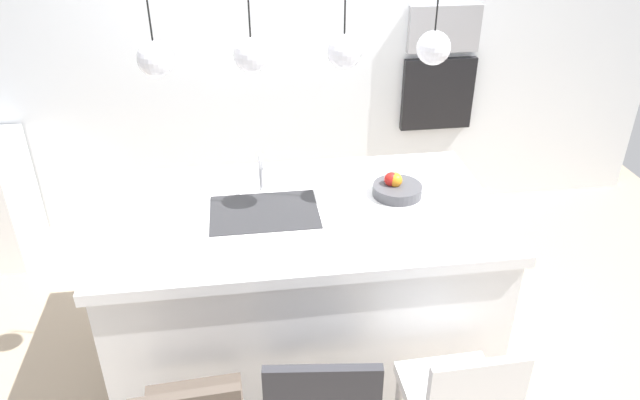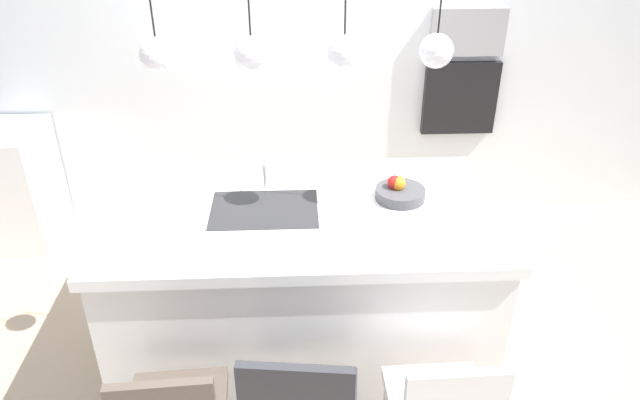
% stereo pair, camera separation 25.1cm
% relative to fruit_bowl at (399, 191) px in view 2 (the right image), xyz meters
% --- Properties ---
extents(floor, '(6.60, 6.60, 0.00)m').
position_rel_fruit_bowl_xyz_m(floor, '(-0.53, -0.09, -0.99)').
color(floor, tan).
rests_on(floor, ground).
extents(back_wall, '(6.00, 0.10, 2.60)m').
position_rel_fruit_bowl_xyz_m(back_wall, '(-0.53, 1.56, 0.31)').
color(back_wall, white).
rests_on(back_wall, ground).
extents(kitchen_island, '(2.06, 1.16, 0.95)m').
position_rel_fruit_bowl_xyz_m(kitchen_island, '(-0.53, -0.09, -0.51)').
color(kitchen_island, white).
rests_on(kitchen_island, ground).
extents(sink_basin, '(0.56, 0.40, 0.02)m').
position_rel_fruit_bowl_xyz_m(sink_basin, '(-0.72, -0.09, -0.05)').
color(sink_basin, '#2D2D30').
rests_on(sink_basin, kitchen_island).
extents(faucet, '(0.02, 0.17, 0.22)m').
position_rel_fruit_bowl_xyz_m(faucet, '(-0.72, 0.12, 0.10)').
color(faucet, silver).
rests_on(faucet, kitchen_island).
extents(fruit_bowl, '(0.27, 0.27, 0.13)m').
position_rel_fruit_bowl_xyz_m(fruit_bowl, '(0.00, 0.00, 0.00)').
color(fruit_bowl, '#4C4C51').
rests_on(fruit_bowl, kitchen_island).
extents(microwave, '(0.54, 0.08, 0.34)m').
position_rel_fruit_bowl_xyz_m(microwave, '(0.71, 1.49, 0.47)').
color(microwave, '#9E9EA3').
rests_on(microwave, back_wall).
extents(oven, '(0.56, 0.08, 0.56)m').
position_rel_fruit_bowl_xyz_m(oven, '(0.71, 1.49, -0.03)').
color(oven, black).
rests_on(oven, back_wall).
extents(pendant_light_left, '(0.16, 0.16, 0.76)m').
position_rel_fruit_bowl_xyz_m(pendant_light_left, '(-1.17, -0.09, 0.79)').
color(pendant_light_left, silver).
extents(pendant_light_center_left, '(0.16, 0.16, 0.76)m').
position_rel_fruit_bowl_xyz_m(pendant_light_center_left, '(-0.74, -0.09, 0.79)').
color(pendant_light_center_left, silver).
extents(pendant_light_center_right, '(0.16, 0.16, 0.76)m').
position_rel_fruit_bowl_xyz_m(pendant_light_center_right, '(-0.32, -0.09, 0.79)').
color(pendant_light_center_right, silver).
extents(pendant_light_right, '(0.16, 0.16, 0.76)m').
position_rel_fruit_bowl_xyz_m(pendant_light_right, '(0.10, -0.09, 0.79)').
color(pendant_light_right, silver).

